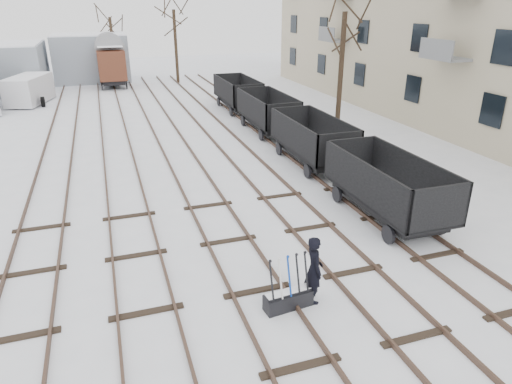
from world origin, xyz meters
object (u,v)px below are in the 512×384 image
box_van_wagon (111,63)px  panel_van (29,89)px  ground_frame (288,298)px  freight_wagon_a (386,195)px  worker (314,269)px

box_van_wagon → panel_van: box_van_wagon is taller
ground_frame → freight_wagon_a: bearing=29.5°
ground_frame → panel_van: panel_van is taller
freight_wagon_a → box_van_wagon: bearing=104.3°
worker → panel_van: 31.85m
worker → panel_van: size_ratio=0.36×
worker → box_van_wagon: size_ratio=0.38×
ground_frame → worker: (0.75, 0.10, 0.66)m
ground_frame → worker: size_ratio=0.79×
worker → freight_wagon_a: 6.06m
ground_frame → box_van_wagon: 36.47m
panel_van → ground_frame: bearing=-57.0°
box_van_wagon → freight_wagon_a: bearing=-76.2°
ground_frame → worker: bearing=1.4°
freight_wagon_a → box_van_wagon: 33.45m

